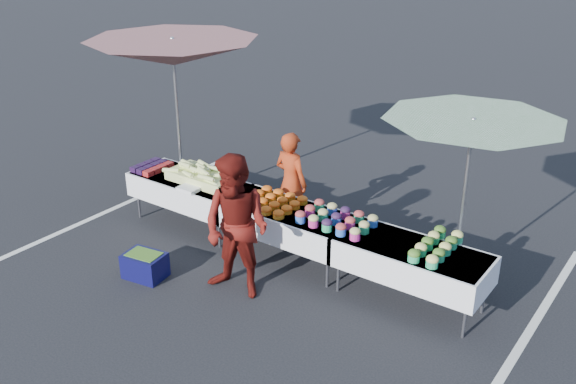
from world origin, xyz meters
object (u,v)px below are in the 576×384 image
Objects in this scene: storage_bin at (145,265)px; customer at (237,227)px; table_right at (411,260)px; umbrella_right at (472,134)px; vendor at (291,182)px; table_left at (190,189)px; umbrella_left at (173,53)px; table_center at (288,220)px.

customer is at bearing 10.23° from storage_bin.
table_right is 1.64m from umbrella_right.
customer is (-1.81, -1.04, 0.32)m from table_right.
umbrella_right is (2.08, 1.84, 1.08)m from customer.
vendor reaches higher than storage_bin.
table_left is 1.02× the size of customer.
table_right is at bearing 16.84° from storage_bin.
umbrella_left is at bearing 172.79° from table_right.
table_right is 2.12m from customer.
umbrella_right is (2.07, 0.80, 1.41)m from table_center.
storage_bin is (-1.22, -0.42, -0.73)m from customer.
table_left is at bearing 102.21° from storage_bin.
umbrella_right is at bearing 21.13° from table_center.
customer is (1.79, -1.04, 0.32)m from table_left.
storage_bin is (-1.23, -1.46, -0.41)m from table_center.
customer is 0.63× the size of umbrella_left.
table_left is 1.00× the size of table_right.
table_center is 3.15m from umbrella_left.
customer is at bearing 111.04° from vendor.
table_left is 0.74× the size of umbrella_right.
umbrella_left is (-4.30, 0.54, 1.84)m from table_right.
vendor is 1.86m from customer.
storage_bin is at bearing 77.62° from vendor.
table_right is 2.41m from vendor.
customer reaches higher than table_left.
storage_bin is (0.57, -1.46, -0.41)m from table_left.
umbrella_right is at bearing 11.68° from table_left.
umbrella_right reaches higher than table_center.
umbrella_right is 4.40m from storage_bin.
umbrella_left is at bearing 167.72° from table_center.
customer is at bearing -32.50° from umbrella_left.
table_center is 0.91m from vendor.
table_left is at bearing -37.86° from umbrella_left.
table_right is 1.02× the size of customer.
table_center is 1.80m from table_right.
umbrella_left is at bearing 12.18° from vendor.
storage_bin is (-0.75, -2.22, -0.58)m from vendor.
vendor is (-0.49, 0.75, 0.17)m from table_center.
umbrella_right is at bearing 71.34° from table_right.
customer is at bearing -90.72° from table_center.
vendor reaches higher than table_center.
vendor is at bearing 29.83° from table_left.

